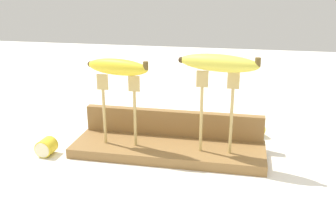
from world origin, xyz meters
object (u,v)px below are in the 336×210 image
(fork_stand_right, at_px, (217,105))
(banana_chunk_far, at_px, (46,147))
(banana_raised_left, at_px, (117,67))
(fork_stand_left, at_px, (119,103))
(banana_raised_right, at_px, (218,63))
(banana_chunk_near, at_px, (254,128))

(fork_stand_right, xyz_separation_m, banana_chunk_far, (-0.39, -0.05, -0.12))
(banana_raised_left, bearing_deg, banana_chunk_far, -164.87)
(fork_stand_left, height_order, banana_chunk_far, fork_stand_left)
(fork_stand_right, bearing_deg, fork_stand_left, 180.00)
(fork_stand_left, height_order, banana_raised_right, banana_raised_right)
(fork_stand_right, bearing_deg, banana_raised_right, 166.98)
(banana_chunk_near, bearing_deg, fork_stand_left, -150.81)
(fork_stand_left, xyz_separation_m, banana_raised_left, (-0.00, 0.00, 0.09))
(fork_stand_left, relative_size, banana_raised_left, 1.08)
(fork_stand_right, distance_m, banana_raised_right, 0.09)
(fork_stand_right, height_order, banana_raised_right, banana_raised_right)
(fork_stand_right, relative_size, banana_raised_right, 1.03)
(fork_stand_right, xyz_separation_m, banana_chunk_near, (0.09, 0.18, -0.12))
(banana_chunk_near, distance_m, banana_chunk_far, 0.53)
(fork_stand_right, bearing_deg, banana_raised_left, 180.00)
(banana_chunk_near, height_order, banana_chunk_far, same)
(fork_stand_left, xyz_separation_m, fork_stand_right, (0.22, 0.00, 0.01))
(fork_stand_right, height_order, banana_chunk_near, fork_stand_right)
(fork_stand_right, bearing_deg, banana_chunk_far, -173.37)
(fork_stand_right, height_order, banana_raised_left, banana_raised_left)
(banana_raised_right, bearing_deg, fork_stand_left, -180.00)
(fork_stand_left, bearing_deg, banana_chunk_near, 29.19)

